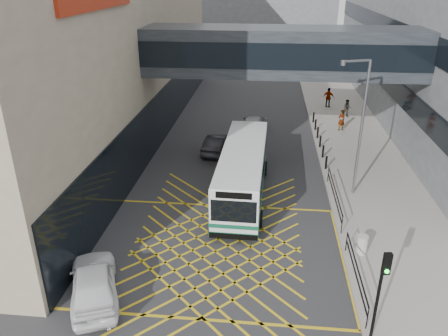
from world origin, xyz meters
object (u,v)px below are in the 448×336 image
(car_white, at_px, (94,282))
(car_dark, at_px, (217,144))
(street_lamp, at_px, (359,121))
(pedestrian_b, at_px, (347,108))
(pedestrian_a, at_px, (341,120))
(litter_bin, at_px, (362,244))
(car_silver, at_px, (254,123))
(bus, at_px, (243,170))
(traffic_light, at_px, (382,284))
(pedestrian_c, at_px, (329,98))

(car_white, height_order, car_dark, car_white)
(street_lamp, height_order, pedestrian_b, street_lamp)
(street_lamp, xyz_separation_m, pedestrian_a, (1.02, 11.56, -3.62))
(litter_bin, xyz_separation_m, pedestrian_b, (2.56, 21.59, 0.33))
(car_white, relative_size, litter_bin, 5.38)
(pedestrian_b, bearing_deg, car_dark, -136.31)
(car_silver, height_order, street_lamp, street_lamp)
(car_white, height_order, litter_bin, car_white)
(pedestrian_b, bearing_deg, street_lamp, -94.93)
(street_lamp, distance_m, pedestrian_b, 16.03)
(car_white, xyz_separation_m, litter_bin, (11.34, 4.08, -0.16))
(bus, height_order, street_lamp, street_lamp)
(car_white, height_order, traffic_light, traffic_light)
(traffic_light, bearing_deg, bus, 108.66)
(pedestrian_a, bearing_deg, car_white, 33.87)
(bus, bearing_deg, car_dark, 110.94)
(bus, xyz_separation_m, pedestrian_b, (8.48, 15.95, -0.64))
(traffic_light, bearing_deg, pedestrian_b, 76.15)
(bus, distance_m, pedestrian_b, 18.07)
(street_lamp, bearing_deg, pedestrian_a, 65.41)
(car_white, distance_m, car_silver, 21.89)
(car_silver, relative_size, street_lamp, 0.60)
(car_dark, xyz_separation_m, car_silver, (2.54, 4.87, 0.08))
(pedestrian_a, bearing_deg, pedestrian_c, -113.37)
(bus, bearing_deg, traffic_light, -62.81)
(bus, xyz_separation_m, street_lamp, (6.39, 0.49, 3.07))
(traffic_light, xyz_separation_m, street_lamp, (1.04, 11.51, 2.04))
(street_lamp, bearing_deg, pedestrian_c, 68.12)
(pedestrian_b, relative_size, pedestrian_c, 0.83)
(traffic_light, bearing_deg, car_dark, 106.39)
(car_silver, bearing_deg, car_white, 80.52)
(litter_bin, xyz_separation_m, pedestrian_c, (1.22, 24.54, 0.49))
(pedestrian_b, bearing_deg, bus, -115.24)
(car_dark, relative_size, street_lamp, 0.53)
(pedestrian_a, xyz_separation_m, pedestrian_b, (1.07, 3.89, -0.09))
(car_white, relative_size, car_silver, 1.04)
(bus, height_order, traffic_light, traffic_light)
(car_silver, relative_size, pedestrian_b, 3.00)
(car_silver, height_order, pedestrian_a, pedestrian_a)
(car_dark, distance_m, pedestrian_b, 14.33)
(car_white, xyz_separation_m, pedestrian_c, (12.56, 28.62, 0.33))
(pedestrian_a, distance_m, pedestrian_c, 6.84)
(bus, xyz_separation_m, car_dark, (-2.34, 6.56, -0.93))
(car_silver, height_order, traffic_light, traffic_light)
(litter_bin, relative_size, pedestrian_c, 0.48)
(car_silver, distance_m, traffic_light, 23.11)
(street_lamp, bearing_deg, bus, 164.88)
(car_white, bearing_deg, litter_bin, 178.07)
(pedestrian_c, bearing_deg, bus, 89.99)
(traffic_light, relative_size, street_lamp, 0.48)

